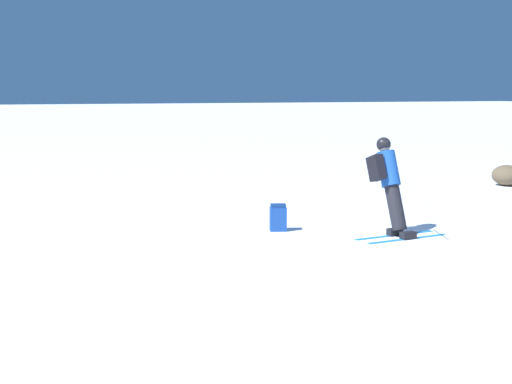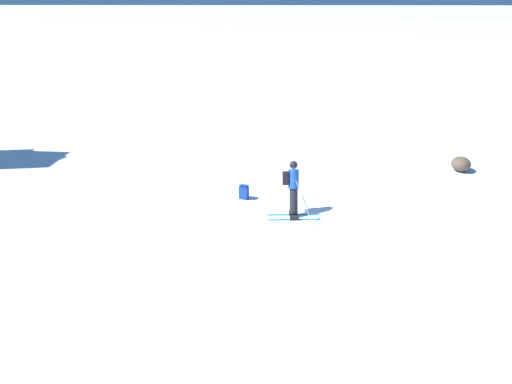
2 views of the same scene
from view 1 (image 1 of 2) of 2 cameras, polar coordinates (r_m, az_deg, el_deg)
The scene contains 4 objects.
ground_plane at distance 11.81m, azimuth 15.56°, elevation -4.71°, with size 300.00×300.00×0.00m, color white.
skier at distance 12.92m, azimuth 10.62°, elevation 0.89°, with size 1.35×1.72×1.78m.
spare_backpack at distance 13.12m, azimuth 1.78°, elevation -2.07°, with size 0.32×0.36×0.50m.
exposed_boulder_0 at distance 20.65m, azimuth 19.44°, elevation 1.26°, with size 0.87×0.74×0.57m, color brown.
Camera 1 is at (-8.59, 7.71, 2.53)m, focal length 50.00 mm.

